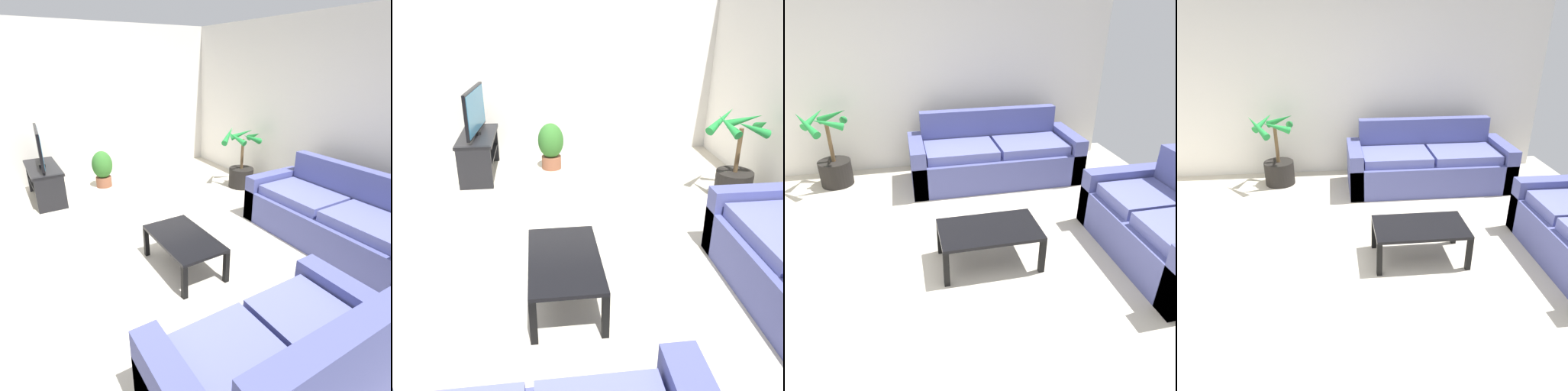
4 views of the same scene
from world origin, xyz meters
TOP-DOWN VIEW (x-y plane):
  - ground_plane at (0.00, 0.00)m, footprint 6.60×6.60m
  - wall_left at (-3.00, 0.00)m, footprint 0.06×6.00m
  - tv_stand at (-2.17, -0.47)m, footprint 1.10×0.45m
  - tv at (-2.17, -0.46)m, footprint 0.99×0.13m
  - coffee_table at (0.63, 0.47)m, footprint 0.92×0.53m
  - potted_palm at (-1.00, 2.55)m, footprint 0.67×0.69m
  - potted_plant_small at (-2.27, 0.49)m, footprint 0.35×0.35m

SIDE VIEW (x-z plane):
  - ground_plane at x=0.00m, z-range 0.00..0.00m
  - coffee_table at x=0.63m, z-range 0.14..0.51m
  - potted_plant_small at x=-2.27m, z-range 0.02..0.66m
  - tv_stand at x=-2.17m, z-range 0.08..0.63m
  - potted_palm at x=-1.00m, z-range -0.16..0.88m
  - tv at x=-2.17m, z-range 0.56..1.16m
  - wall_left at x=-3.00m, z-range 0.00..2.70m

